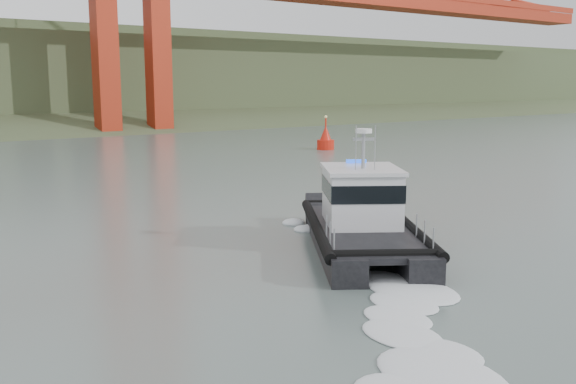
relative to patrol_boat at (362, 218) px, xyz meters
The scene contains 3 objects.
ground 7.43m from the patrol_boat, 120.95° to the right, with size 400.00×400.00×0.00m, color #46534F.
patrol_boat is the anchor object (origin of this frame).
nav_buoy 42.69m from the patrol_boat, 52.83° to the left, with size 1.89×1.89×3.94m.
Camera 1 is at (-15.16, -14.20, 7.25)m, focal length 40.00 mm.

